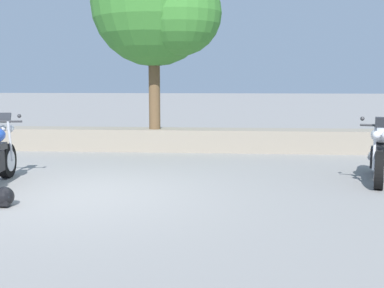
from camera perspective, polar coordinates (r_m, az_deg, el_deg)
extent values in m
plane|color=gray|center=(7.56, -13.23, -5.96)|extent=(120.00, 120.00, 0.00)
cube|color=gray|center=(12.11, -6.41, 0.56)|extent=(36.00, 0.80, 0.55)
cylinder|color=black|center=(9.24, -21.30, -1.88)|extent=(0.20, 0.63, 0.62)
cylinder|color=silver|center=(9.24, -21.30, -1.88)|extent=(0.20, 0.40, 0.38)
cylinder|color=#2D2D30|center=(9.08, -21.69, 2.53)|extent=(0.66, 0.10, 0.04)
sphere|color=silver|center=(9.24, -21.76, 1.73)|extent=(0.13, 0.13, 0.13)
sphere|color=silver|center=(9.20, -20.94, 1.75)|extent=(0.13, 0.13, 0.13)
cube|color=#26282D|center=(9.17, -21.49, 2.96)|extent=(0.21, 0.12, 0.18)
cylinder|color=silver|center=(9.18, -22.02, 0.30)|extent=(0.06, 0.17, 0.73)
cylinder|color=silver|center=(9.12, -20.96, 0.31)|extent=(0.06, 0.17, 0.73)
sphere|color=#2D2D30|center=(8.93, -20.00, 3.18)|extent=(0.07, 0.07, 0.07)
cylinder|color=black|center=(8.26, 21.54, -2.96)|extent=(0.32, 0.63, 0.62)
cylinder|color=black|center=(9.68, 21.63, -1.48)|extent=(0.36, 0.65, 0.62)
cylinder|color=silver|center=(8.26, 21.54, -2.96)|extent=(0.27, 0.41, 0.38)
cube|color=black|center=(9.00, 21.62, -1.48)|extent=(0.45, 0.55, 0.34)
cube|color=#2D2D30|center=(8.88, 21.68, -0.30)|extent=(0.47, 1.09, 0.12)
ellipsoid|color=#BCBCC1|center=(8.70, 21.74, 1.01)|extent=(0.48, 0.60, 0.26)
cube|color=black|center=(9.19, 21.75, 0.95)|extent=(0.42, 0.61, 0.12)
ellipsoid|color=#BCBCC1|center=(9.48, 21.77, 1.38)|extent=(0.29, 0.33, 0.16)
cylinder|color=#2D2D30|center=(8.25, 21.78, 2.07)|extent=(0.64, 0.23, 0.04)
sphere|color=silver|center=(8.12, 21.24, 1.02)|extent=(0.13, 0.13, 0.13)
cube|color=#26282D|center=(8.14, 21.80, 2.42)|extent=(0.22, 0.15, 0.18)
cylinder|color=silver|center=(9.44, 20.66, -1.35)|extent=(0.22, 0.40, 0.11)
cylinder|color=silver|center=(8.25, 21.04, -0.42)|extent=(0.09, 0.17, 0.73)
sphere|color=#2D2D30|center=(8.28, 19.75, 2.88)|extent=(0.07, 0.07, 0.07)
sphere|color=black|center=(7.17, -21.60, -5.89)|extent=(0.28, 0.28, 0.28)
ellipsoid|color=black|center=(7.11, -21.88, -5.95)|extent=(0.23, 0.06, 0.12)
cube|color=black|center=(7.12, -21.85, -6.58)|extent=(0.20, 0.08, 0.08)
cylinder|color=brown|center=(11.87, -4.53, 6.43)|extent=(0.28, 0.28, 1.92)
sphere|color=#387A2D|center=(12.01, -4.63, 16.46)|extent=(3.02, 3.02, 3.02)
sphere|color=#387A2D|center=(11.44, -1.50, 15.40)|extent=(1.96, 1.96, 1.96)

